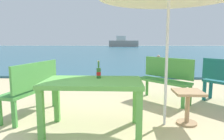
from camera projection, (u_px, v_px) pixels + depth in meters
The scene contains 8 objects.
sea_water at pixel (120, 49), 31.92m from camera, with size 120.00×50.00×0.08m, color #2D6075.
picnic_table_green at pixel (93, 88), 2.96m from camera, with size 1.40×0.80×0.76m.
beer_bottle_amber at pixel (99, 72), 3.10m from camera, with size 0.07×0.07×0.26m.
side_table_wood at pixel (188, 102), 3.26m from camera, with size 0.44×0.44×0.54m.
bench_green_left at pixel (33, 85), 3.63m from camera, with size 0.64×1.25×0.95m.
bench_green_right at pixel (165, 77), 4.53m from camera, with size 1.10×1.10×0.95m.
swimmer_person at pixel (158, 59), 12.21m from camera, with size 0.34×0.34×0.41m.
boat_barge at pixel (123, 43), 46.11m from camera, with size 6.49×1.77×2.36m.
Camera 1 is at (0.03, -2.08, 1.32)m, focal length 33.04 mm.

